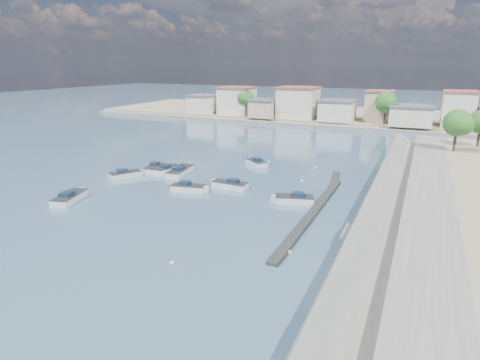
# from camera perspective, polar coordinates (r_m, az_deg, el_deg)

# --- Properties ---
(ground) EXTENTS (400.00, 400.00, 0.00)m
(ground) POSITION_cam_1_polar(r_m,az_deg,el_deg) (74.50, 10.97, 3.65)
(ground) COLOR #324964
(ground) RESTS_ON ground
(seawall_walkway) EXTENTS (5.00, 90.00, 1.80)m
(seawall_walkway) POSITION_cam_1_polar(r_m,az_deg,el_deg) (46.33, 25.25, -4.29)
(seawall_walkway) COLOR slate
(seawall_walkway) RESTS_ON ground
(breakwater) EXTENTS (2.00, 31.02, 0.35)m
(breakwater) POSITION_cam_1_polar(r_m,az_deg,el_deg) (47.31, 11.03, -3.50)
(breakwater) COLOR black
(breakwater) RESTS_ON ground
(far_shore_land) EXTENTS (160.00, 40.00, 1.40)m
(far_shore_land) POSITION_cam_1_polar(r_m,az_deg,el_deg) (124.87, 16.87, 8.61)
(far_shore_land) COLOR gray
(far_shore_land) RESTS_ON ground
(far_shore_quay) EXTENTS (160.00, 2.50, 0.80)m
(far_shore_quay) POSITION_cam_1_polar(r_m,az_deg,el_deg) (104.34, 15.16, 7.18)
(far_shore_quay) COLOR slate
(far_shore_quay) RESTS_ON ground
(far_town) EXTENTS (113.01, 12.80, 8.35)m
(far_town) POSITION_cam_1_polar(r_m,az_deg,el_deg) (108.44, 21.54, 9.37)
(far_town) COLOR beige
(far_town) RESTS_ON far_shore_land
(shore_trees) EXTENTS (74.56, 38.32, 7.92)m
(shore_trees) POSITION_cam_1_polar(r_m,az_deg,el_deg) (99.74, 19.90, 9.77)
(shore_trees) COLOR #38281E
(shore_trees) RESTS_ON ground
(motorboat_a) EXTENTS (3.44, 5.91, 1.48)m
(motorboat_a) POSITION_cam_1_polar(r_m,az_deg,el_deg) (52.55, -22.89, -2.27)
(motorboat_a) COLOR silver
(motorboat_a) RESTS_ON ground
(motorboat_b) EXTENTS (2.64, 5.28, 1.48)m
(motorboat_b) POSITION_cam_1_polar(r_m,az_deg,el_deg) (61.92, -10.11, 1.48)
(motorboat_b) COLOR silver
(motorboat_b) RESTS_ON ground
(motorboat_c) EXTENTS (5.40, 2.13, 1.48)m
(motorboat_c) POSITION_cam_1_polar(r_m,az_deg,el_deg) (53.27, -1.70, -0.70)
(motorboat_c) COLOR silver
(motorboat_c) RESTS_ON ground
(motorboat_d) EXTENTS (5.12, 3.13, 1.48)m
(motorboat_d) POSITION_cam_1_polar(r_m,az_deg,el_deg) (48.06, 7.42, -2.75)
(motorboat_d) COLOR silver
(motorboat_d) RESTS_ON ground
(motorboat_e) EXTENTS (3.82, 4.82, 1.48)m
(motorboat_e) POSITION_cam_1_polar(r_m,az_deg,el_deg) (60.48, -15.74, 0.76)
(motorboat_e) COLOR silver
(motorboat_e) RESTS_ON ground
(motorboat_f) EXTENTS (4.67, 4.29, 1.48)m
(motorboat_f) POSITION_cam_1_polar(r_m,az_deg,el_deg) (65.23, 2.22, 2.49)
(motorboat_f) COLOR silver
(motorboat_f) RESTS_ON ground
(motorboat_g) EXTENTS (2.54, 5.13, 1.48)m
(motorboat_g) POSITION_cam_1_polar(r_m,az_deg,el_deg) (62.64, -12.28, 1.53)
(motorboat_g) COLOR silver
(motorboat_g) RESTS_ON ground
(motorboat_h) EXTENTS (5.01, 2.55, 1.48)m
(motorboat_h) POSITION_cam_1_polar(r_m,az_deg,el_deg) (52.20, -7.09, -1.18)
(motorboat_h) COLOR silver
(motorboat_h) RESTS_ON ground
(sailboat) EXTENTS (3.08, 7.01, 9.00)m
(sailboat) POSITION_cam_1_polar(r_m,az_deg,el_deg) (60.82, -8.37, 1.33)
(sailboat) COLOR silver
(sailboat) RESTS_ON ground
(mooring_buoys) EXTENTS (13.92, 36.85, 0.37)m
(mooring_buoys) POSITION_cam_1_polar(r_m,az_deg,el_deg) (50.83, 5.86, -2.01)
(mooring_buoys) COLOR white
(mooring_buoys) RESTS_ON ground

